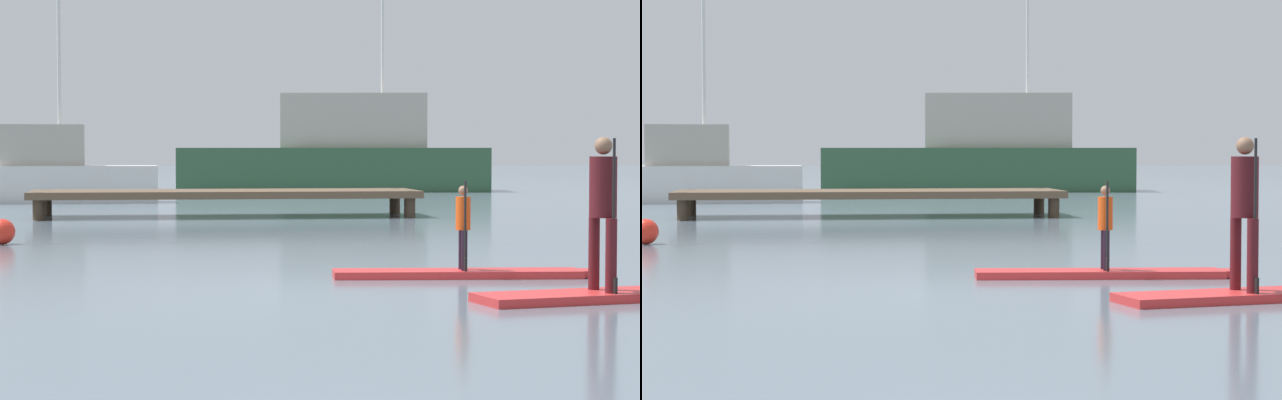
% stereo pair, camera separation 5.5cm
% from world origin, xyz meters
% --- Properties ---
extents(ground_plane, '(240.00, 240.00, 0.00)m').
position_xyz_m(ground_plane, '(0.00, 0.00, 0.00)').
color(ground_plane, slate).
extents(paddleboard_near, '(3.45, 0.87, 0.10)m').
position_xyz_m(paddleboard_near, '(1.82, 1.30, 0.05)').
color(paddleboard_near, red).
rests_on(paddleboard_near, ground).
extents(paddler_child_solo, '(0.21, 0.39, 1.17)m').
position_xyz_m(paddler_child_solo, '(1.82, 1.29, 0.72)').
color(paddler_child_solo, black).
rests_on(paddler_child_solo, paddleboard_near).
extents(paddleboard_far, '(3.67, 1.39, 0.10)m').
position_xyz_m(paddleboard_far, '(3.09, -1.25, 0.05)').
color(paddleboard_far, red).
rests_on(paddleboard_far, ground).
extents(paddler_adult, '(0.36, 0.53, 1.72)m').
position_xyz_m(paddler_adult, '(2.77, -1.32, 1.09)').
color(paddler_adult, '#4C1419').
rests_on(paddler_adult, paddleboard_far).
extents(fishing_boat_white_large, '(13.00, 5.24, 12.22)m').
position_xyz_m(fishing_boat_white_large, '(5.20, 35.96, 1.51)').
color(fishing_boat_white_large, '#2D5638').
rests_on(fishing_boat_white_large, ground).
extents(fishing_boat_green_midground, '(8.62, 2.30, 6.53)m').
position_xyz_m(fishing_boat_green_midground, '(-6.39, 25.78, 0.86)').
color(fishing_boat_green_midground, silver).
rests_on(fishing_boat_green_midground, ground).
extents(floating_dock, '(9.65, 2.58, 0.67)m').
position_xyz_m(floating_dock, '(-0.51, 16.63, 0.57)').
color(floating_dock, brown).
rests_on(floating_dock, ground).
extents(mooring_buoy_mid, '(0.46, 0.46, 0.46)m').
position_xyz_m(mooring_buoy_mid, '(-4.91, 7.90, 0.23)').
color(mooring_buoy_mid, red).
rests_on(mooring_buoy_mid, ground).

